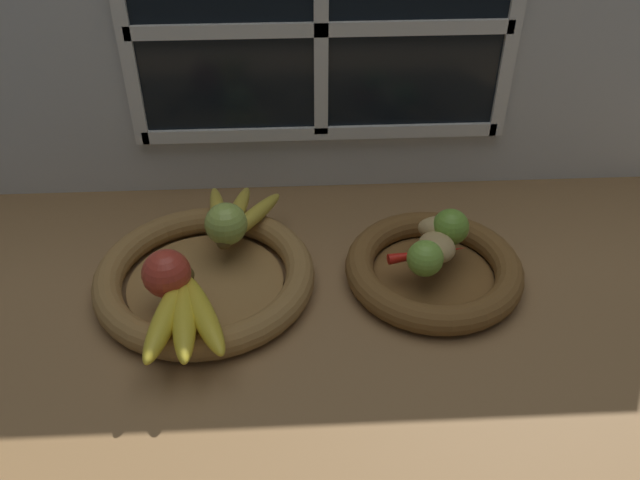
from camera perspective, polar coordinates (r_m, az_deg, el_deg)
The scene contains 13 objects.
ground_plane at distance 107.43cm, azimuth 0.85°, elevation -4.26°, with size 140.00×90.00×3.00cm, color olive.
back_wall at distance 117.67cm, azimuth 0.03°, elevation 16.50°, with size 140.00×4.60×55.00cm.
fruit_bowl_left at distance 106.00cm, azimuth -9.78°, elevation -3.06°, with size 34.36×34.36×4.48cm.
fruit_bowl_right at distance 107.38cm, azimuth 9.65°, elevation -2.41°, with size 28.07×28.07×4.48cm.
apple_green_back at distance 106.49cm, azimuth -8.02°, elevation 1.37°, with size 6.82×6.82×6.82cm, color #99B74C.
apple_red_front at distance 98.24cm, azimuth -12.97°, elevation -2.80°, with size 7.10×7.10×7.10cm, color #B73828.
banana_bunch_front at distance 94.23cm, azimuth -11.51°, elevation -6.16°, with size 12.79×19.08×3.32cm.
banana_bunch_back at distance 111.74cm, azimuth -7.23°, elevation 2.05°, with size 13.71×16.89×2.60cm.
potato_back at distance 108.27cm, azimuth 10.47°, elevation 0.88°, with size 8.11×4.62×4.15cm, color tan.
potato_large at distance 104.64cm, azimuth 9.89°, elevation -0.56°, with size 6.34×5.60×4.02cm, color tan.
lime_near at distance 100.83cm, azimuth 8.96°, elevation -1.56°, with size 5.56×5.56×5.56cm, color #7AAD3D.
lime_far at distance 107.60cm, azimuth 11.08°, elevation 1.10°, with size 5.86×5.86×5.86cm, color #6B9E33.
chili_pepper at distance 105.09cm, azimuth 9.18°, elevation -1.08°, with size 1.70×1.70×12.89cm, color red.
Camera 1 is at (-5.68, -79.94, 70.05)cm, focal length 37.49 mm.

